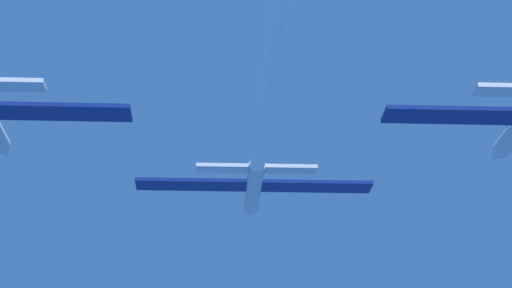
# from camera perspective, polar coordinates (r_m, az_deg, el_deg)

# --- Properties ---
(jet_lead) EXTENTS (17.27, 53.95, 2.86)m
(jet_lead) POSITION_cam_1_polar(r_m,az_deg,el_deg) (60.26, 0.53, 1.87)
(jet_lead) COLOR silver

